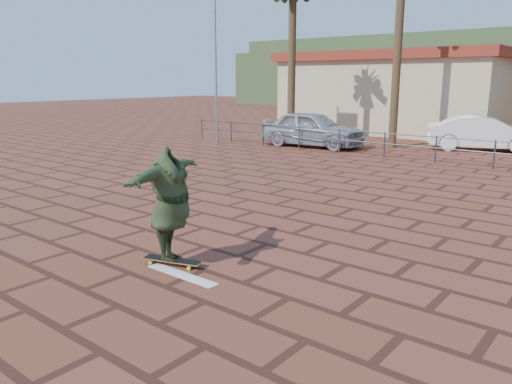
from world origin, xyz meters
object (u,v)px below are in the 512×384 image
at_px(car_white, 484,133).
at_px(skateboarder, 170,204).
at_px(longboard, 172,260).
at_px(car_silver, 312,129).

bearing_deg(car_white, skateboarder, 160.41).
relative_size(longboard, car_silver, 0.22).
relative_size(longboard, car_white, 0.23).
distance_m(longboard, skateboarder, 0.96).
height_order(longboard, skateboarder, skateboarder).
distance_m(longboard, car_white, 17.52).
distance_m(car_silver, car_white, 7.31).
bearing_deg(car_silver, longboard, -160.46).
xyz_separation_m(longboard, car_silver, (-6.24, 14.01, 0.72)).
bearing_deg(car_silver, skateboarder, -160.46).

